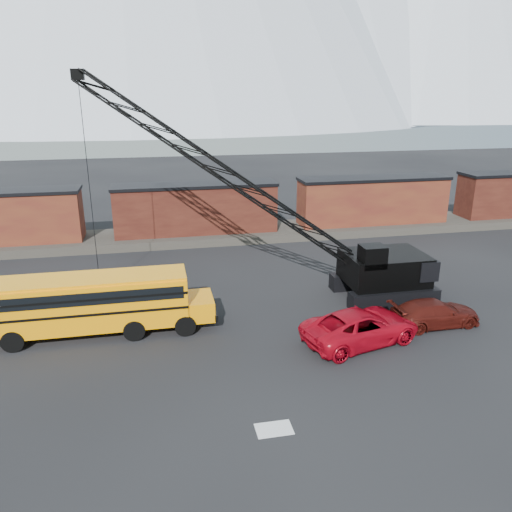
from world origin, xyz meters
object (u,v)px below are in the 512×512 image
(red_pickup, at_px, (361,327))
(maroon_suv, at_px, (435,313))
(school_bus, at_px, (96,302))
(crawler_crane, at_px, (229,176))

(red_pickup, distance_m, maroon_suv, 4.81)
(school_bus, height_order, red_pickup, school_bus)
(school_bus, relative_size, maroon_suv, 2.33)
(red_pickup, xyz_separation_m, crawler_crane, (-5.52, 7.44, 6.65))
(school_bus, distance_m, red_pickup, 13.68)
(school_bus, bearing_deg, crawler_crane, 26.22)
(maroon_suv, bearing_deg, crawler_crane, 55.52)
(red_pickup, bearing_deg, school_bus, 59.82)
(school_bus, distance_m, crawler_crane, 10.24)
(crawler_crane, bearing_deg, school_bus, -153.78)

